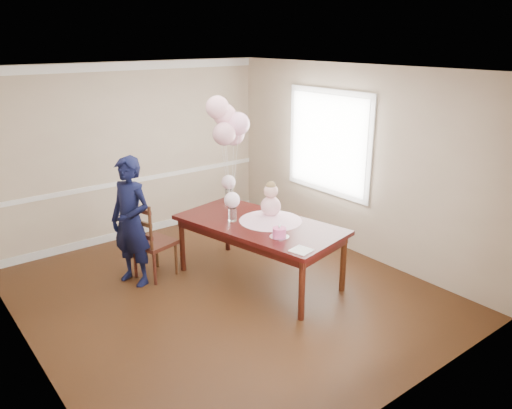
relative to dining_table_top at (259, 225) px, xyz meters
name	(u,v)px	position (x,y,z in m)	size (l,w,h in m)	color
floor	(226,293)	(-0.56, -0.03, -0.77)	(4.50, 5.00, 0.00)	black
ceiling	(221,70)	(-0.56, -0.03, 1.93)	(4.50, 5.00, 0.02)	white
wall_back	(132,152)	(-0.56, 2.47, 0.58)	(4.50, 0.02, 2.70)	tan
wall_front	(403,263)	(-0.56, -2.53, 0.58)	(4.50, 0.02, 2.70)	tan
wall_left	(18,235)	(-2.81, -0.03, 0.58)	(0.02, 5.00, 2.70)	tan
wall_right	(354,162)	(1.69, -0.03, 0.58)	(0.02, 5.00, 2.70)	tan
chair_rail_trim	(135,181)	(-0.56, 2.46, 0.13)	(4.50, 0.02, 0.07)	white
crown_molding	(125,66)	(-0.56, 2.46, 1.86)	(4.50, 0.02, 0.12)	white
baseboard_trim	(139,230)	(-0.56, 2.46, -0.71)	(4.50, 0.02, 0.12)	silver
window_frame	(328,142)	(1.67, 0.47, 0.78)	(0.02, 1.66, 1.56)	silver
window_blinds	(328,142)	(1.65, 0.47, 0.78)	(0.01, 1.50, 1.40)	white
dining_table_top	(259,225)	(0.00, 0.00, 0.00)	(1.07, 2.13, 0.05)	black
table_apron	(259,231)	(0.00, 0.00, -0.08)	(0.96, 2.03, 0.11)	black
table_leg_fl	(302,290)	(-0.23, -1.05, -0.40)	(0.07, 0.07, 0.75)	black
table_leg_fr	(343,263)	(0.64, -0.87, -0.40)	(0.07, 0.07, 0.75)	black
table_leg_bl	(182,245)	(-0.64, 0.87, -0.40)	(0.07, 0.07, 0.75)	black
table_leg_br	(228,226)	(0.23, 1.05, -0.40)	(0.07, 0.07, 0.75)	black
baby_skirt	(271,216)	(0.17, -0.02, 0.08)	(0.81, 0.81, 0.11)	#FBB9D4
baby_torso	(271,206)	(0.17, -0.02, 0.22)	(0.26, 0.26, 0.26)	#FFA1D6
baby_head	(271,191)	(0.17, -0.02, 0.42)	(0.18, 0.18, 0.18)	beige
baby_hair	(271,186)	(0.17, -0.02, 0.49)	(0.13, 0.13, 0.13)	olive
cake_platter	(279,237)	(-0.11, -0.51, 0.03)	(0.23, 0.23, 0.01)	silver
birthday_cake	(279,232)	(-0.11, -0.51, 0.09)	(0.16, 0.16, 0.11)	#E5488D
cake_flower_a	(279,227)	(-0.11, -0.51, 0.16)	(0.03, 0.03, 0.03)	white
cake_flower_b	(280,225)	(-0.08, -0.49, 0.16)	(0.03, 0.03, 0.03)	white
rose_vase_near	(232,214)	(-0.22, 0.28, 0.11)	(0.11, 0.11, 0.17)	silver
roses_near	(232,200)	(-0.22, 0.28, 0.30)	(0.20, 0.20, 0.20)	white
rose_vase_far	(229,195)	(0.21, 0.97, 0.11)	(0.11, 0.11, 0.17)	silver
roses_far	(229,182)	(0.21, 0.97, 0.30)	(0.20, 0.20, 0.20)	silver
napkin	(301,250)	(-0.18, -0.97, 0.03)	(0.21, 0.21, 0.01)	white
balloon_weight	(231,210)	(-0.02, 0.60, 0.04)	(0.04, 0.04, 0.02)	silver
balloon_a	(224,134)	(-0.12, 0.57, 1.09)	(0.30, 0.30, 0.30)	#DF9EAA
balloon_b	(238,124)	(0.10, 0.57, 1.20)	(0.30, 0.30, 0.30)	#FFB4D6
balloon_c	(225,115)	(-0.02, 0.71, 1.31)	(0.30, 0.30, 0.30)	#FFB4C3
balloon_d	(217,107)	(-0.13, 0.70, 1.41)	(0.30, 0.30, 0.30)	#FFB4C2
balloon_e	(233,134)	(0.12, 0.71, 1.04)	(0.30, 0.30, 0.30)	#E4A1B5
balloon_ribbon_a	(228,179)	(-0.07, 0.59, 0.49)	(0.00, 0.00, 0.90)	white
balloon_ribbon_b	(235,174)	(0.04, 0.58, 0.54)	(0.00, 0.00, 1.00)	white
balloon_ribbon_c	(228,170)	(-0.02, 0.65, 0.59)	(0.00, 0.00, 1.11)	white
balloon_ribbon_d	(225,166)	(-0.07, 0.65, 0.65)	(0.00, 0.00, 1.22)	white
balloon_ribbon_e	(232,178)	(0.05, 0.65, 0.46)	(0.00, 0.00, 0.84)	white
dining_chair_seat	(155,243)	(-1.01, 0.94, -0.30)	(0.46, 0.46, 0.05)	#3A170F
chair_leg_fl	(155,269)	(-1.15, 0.71, -0.55)	(0.04, 0.04, 0.45)	#35140E
chair_leg_fr	(176,259)	(-0.78, 0.81, -0.55)	(0.04, 0.04, 0.45)	#371C0F
chair_leg_bl	(135,261)	(-1.24, 1.07, -0.55)	(0.04, 0.04, 0.45)	#3D1610
chair_leg_br	(157,252)	(-0.88, 1.17, -0.55)	(0.04, 0.04, 0.45)	#331C0D
chair_back_post_l	(151,229)	(-1.17, 0.70, 0.00)	(0.04, 0.04, 0.59)	#33190E
chair_back_post_r	(131,223)	(-1.26, 1.07, 0.00)	(0.04, 0.04, 0.59)	#361A0E
chair_slat_low	(141,235)	(-1.21, 0.89, -0.12)	(0.03, 0.42, 0.05)	black
chair_slat_mid	(140,223)	(-1.21, 0.89, 0.04)	(0.03, 0.42, 0.05)	#3B2110
chair_slat_top	(139,210)	(-1.21, 0.89, 0.21)	(0.03, 0.42, 0.05)	#39180F
woman	(131,222)	(-1.31, 0.95, 0.06)	(0.61, 0.40, 1.67)	black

